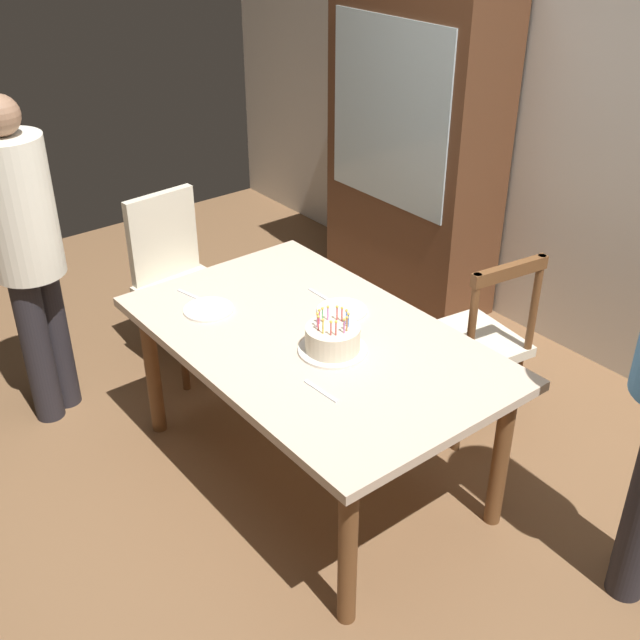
# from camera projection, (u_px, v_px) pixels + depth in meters

# --- Properties ---
(ground) EXTENTS (6.40, 6.40, 0.00)m
(ground) POSITION_uv_depth(u_px,v_px,m) (313.00, 470.00, 3.62)
(ground) COLOR brown
(back_wall) EXTENTS (6.40, 0.10, 2.60)m
(back_wall) POSITION_uv_depth(u_px,v_px,m) (601.00, 121.00, 3.95)
(back_wall) COLOR beige
(back_wall) RESTS_ON ground
(dining_table) EXTENTS (1.64, 1.01, 0.73)m
(dining_table) POSITION_uv_depth(u_px,v_px,m) (313.00, 353.00, 3.29)
(dining_table) COLOR beige
(dining_table) RESTS_ON ground
(birthday_cake) EXTENTS (0.28, 0.28, 0.18)m
(birthday_cake) POSITION_uv_depth(u_px,v_px,m) (333.00, 340.00, 3.12)
(birthday_cake) COLOR silver
(birthday_cake) RESTS_ON dining_table
(plate_near_celebrant) EXTENTS (0.22, 0.22, 0.01)m
(plate_near_celebrant) POSITION_uv_depth(u_px,v_px,m) (209.00, 310.00, 3.43)
(plate_near_celebrant) COLOR white
(plate_near_celebrant) RESTS_ON dining_table
(plate_far_side) EXTENTS (0.22, 0.22, 0.01)m
(plate_far_side) POSITION_uv_depth(u_px,v_px,m) (342.00, 310.00, 3.42)
(plate_far_side) COLOR white
(plate_far_side) RESTS_ON dining_table
(fork_near_celebrant) EXTENTS (0.18, 0.05, 0.01)m
(fork_near_celebrant) POSITION_uv_depth(u_px,v_px,m) (192.00, 296.00, 3.55)
(fork_near_celebrant) COLOR silver
(fork_near_celebrant) RESTS_ON dining_table
(fork_far_side) EXTENTS (0.18, 0.02, 0.01)m
(fork_far_side) POSITION_uv_depth(u_px,v_px,m) (322.00, 296.00, 3.54)
(fork_far_side) COLOR silver
(fork_far_side) RESTS_ON dining_table
(fork_near_guest) EXTENTS (0.18, 0.02, 0.01)m
(fork_near_guest) POSITION_uv_depth(u_px,v_px,m) (321.00, 391.00, 2.91)
(fork_near_guest) COLOR silver
(fork_near_guest) RESTS_ON dining_table
(chair_spindle_back) EXTENTS (0.50, 0.50, 0.95)m
(chair_spindle_back) POSITION_uv_depth(u_px,v_px,m) (474.00, 344.00, 3.70)
(chair_spindle_back) COLOR beige
(chair_spindle_back) RESTS_ON ground
(chair_upholstered) EXTENTS (0.48, 0.47, 0.95)m
(chair_upholstered) POSITION_uv_depth(u_px,v_px,m) (177.00, 273.00, 4.18)
(chair_upholstered) COLOR beige
(chair_upholstered) RESTS_ON ground
(person_celebrant) EXTENTS (0.32, 0.32, 1.60)m
(person_celebrant) POSITION_uv_depth(u_px,v_px,m) (26.00, 247.00, 3.57)
(person_celebrant) COLOR #262328
(person_celebrant) RESTS_ON ground
(china_cabinet) EXTENTS (1.10, 0.45, 1.90)m
(china_cabinet) POSITION_uv_depth(u_px,v_px,m) (414.00, 149.00, 4.66)
(china_cabinet) COLOR #56331E
(china_cabinet) RESTS_ON ground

